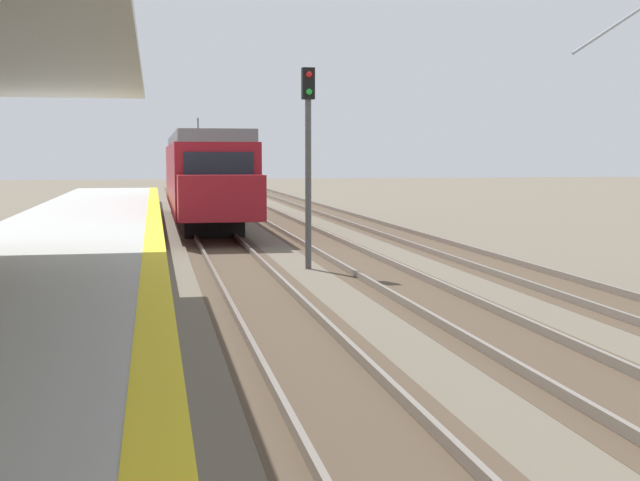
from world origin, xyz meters
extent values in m
cube|color=#A8A8A3|center=(-2.50, 16.00, 0.45)|extent=(5.00, 80.00, 0.90)
cube|color=yellow|center=(-0.25, 16.00, 0.90)|extent=(0.50, 80.00, 0.01)
cube|color=#4C3D2D|center=(1.90, 20.00, 0.00)|extent=(2.34, 120.00, 0.01)
cube|color=slate|center=(1.18, 20.00, 0.08)|extent=(0.08, 120.00, 0.15)
cube|color=slate|center=(2.62, 20.00, 0.08)|extent=(0.08, 120.00, 0.15)
cube|color=#4C3D2D|center=(5.30, 20.00, 0.00)|extent=(2.34, 120.00, 0.01)
cube|color=slate|center=(4.58, 20.00, 0.08)|extent=(0.08, 120.00, 0.15)
cube|color=slate|center=(6.02, 20.00, 0.08)|extent=(0.08, 120.00, 0.15)
cube|color=#4C3D2D|center=(8.70, 20.00, 0.00)|extent=(2.34, 120.00, 0.01)
cube|color=slate|center=(7.98, 20.00, 0.08)|extent=(0.08, 120.00, 0.15)
cube|color=slate|center=(9.42, 20.00, 0.08)|extent=(0.08, 120.00, 0.15)
cube|color=maroon|center=(1.90, 37.37, 2.07)|extent=(2.90, 18.00, 2.70)
cube|color=slate|center=(1.90, 37.37, 3.64)|extent=(2.67, 18.00, 0.44)
cube|color=black|center=(1.90, 28.35, 2.48)|extent=(2.32, 0.06, 1.21)
cube|color=maroon|center=(1.90, 27.57, 1.60)|extent=(2.78, 1.60, 1.49)
cube|color=black|center=(3.36, 37.37, 2.48)|extent=(0.04, 15.84, 0.86)
cylinder|color=#333333|center=(1.90, 40.97, 4.31)|extent=(0.06, 0.06, 0.90)
cube|color=black|center=(1.90, 31.52, 0.36)|extent=(2.17, 2.20, 0.72)
cube|color=black|center=(1.90, 43.22, 0.36)|extent=(2.17, 2.20, 0.72)
cylinder|color=#4C4C4C|center=(3.71, 21.69, 2.20)|extent=(0.16, 0.16, 4.40)
cube|color=black|center=(3.71, 21.69, 4.80)|extent=(0.32, 0.24, 0.80)
sphere|color=red|center=(3.71, 21.55, 5.02)|extent=(0.16, 0.16, 0.16)
sphere|color=green|center=(3.71, 21.55, 4.58)|extent=(0.16, 0.16, 0.16)
cylinder|color=#9EA3A8|center=(10.64, 18.60, 6.10)|extent=(2.47, 0.07, 1.60)
camera|label=1|loc=(-0.24, 0.15, 2.94)|focal=47.28mm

